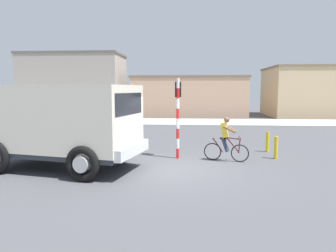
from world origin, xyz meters
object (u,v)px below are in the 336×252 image
(cyclist, at_px, (226,139))
(bollard_far, at_px, (268,142))
(car_red_near, at_px, (46,120))
(bollard_near, at_px, (276,148))
(traffic_light_pole, at_px, (178,107))
(truck_foreground, at_px, (61,121))

(cyclist, bearing_deg, bollard_far, 43.76)
(car_red_near, height_order, bollard_near, car_red_near)
(traffic_light_pole, height_order, car_red_near, traffic_light_pole)
(cyclist, distance_m, car_red_near, 12.86)
(traffic_light_pole, xyz_separation_m, bollard_near, (3.90, 0.10, -1.62))
(cyclist, relative_size, bollard_far, 1.91)
(traffic_light_pole, xyz_separation_m, car_red_near, (-8.70, 6.88, -1.25))
(traffic_light_pole, bearing_deg, truck_foreground, -153.59)
(truck_foreground, relative_size, bollard_far, 6.46)
(cyclist, xyz_separation_m, bollard_far, (2.04, 1.95, -0.41))
(truck_foreground, bearing_deg, traffic_light_pole, 26.41)
(traffic_light_pole, bearing_deg, bollard_near, 1.48)
(bollard_far, bearing_deg, traffic_light_pole, -158.97)
(bollard_near, relative_size, bollard_far, 1.00)
(truck_foreground, distance_m, bollard_far, 8.70)
(truck_foreground, relative_size, cyclist, 3.38)
(truck_foreground, xyz_separation_m, bollard_far, (7.88, 3.48, -1.22))
(truck_foreground, height_order, traffic_light_pole, traffic_light_pole)
(cyclist, xyz_separation_m, traffic_light_pole, (-1.87, 0.45, 1.20))
(cyclist, height_order, bollard_near, cyclist)
(cyclist, xyz_separation_m, car_red_near, (-10.56, 7.33, -0.05))
(car_red_near, bearing_deg, truck_foreground, -61.97)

